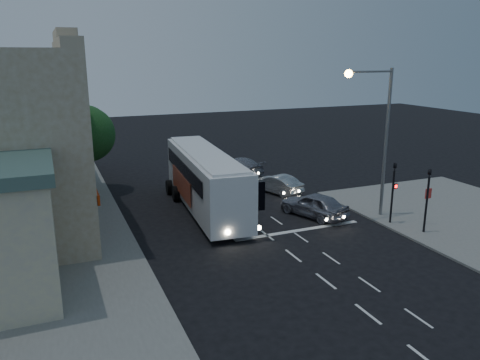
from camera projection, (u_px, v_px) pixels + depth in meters
name	position (u px, v px, depth m)	size (l,w,h in m)	color
ground	(284.00, 248.00, 24.52)	(120.00, 120.00, 0.00)	black
sidewalk_far	(17.00, 231.00, 26.78)	(12.00, 50.00, 0.12)	slate
road_markings	(277.00, 225.00, 27.95)	(8.00, 30.55, 0.01)	silver
tour_bus	(205.00, 179.00, 30.23)	(3.64, 12.83, 3.89)	white
car_suv	(314.00, 205.00, 29.24)	(1.82, 4.52, 1.54)	gray
car_sedan_a	(277.00, 184.00, 34.36)	(1.45, 4.15, 1.37)	#B8B8B8
car_sedan_b	(239.00, 166.00, 39.78)	(2.02, 4.97, 1.44)	gray
traffic_signal_main	(393.00, 185.00, 27.43)	(0.25, 0.35, 4.10)	black
traffic_signal_side	(428.00, 193.00, 25.93)	(0.18, 0.15, 4.10)	black
regulatory_sign	(427.00, 200.00, 27.37)	(0.45, 0.12, 2.20)	slate
streetlight	(378.00, 126.00, 27.75)	(3.32, 0.44, 9.00)	slate
low_building_north	(11.00, 141.00, 36.45)	(9.40, 9.40, 6.50)	#C1BA91
street_tree	(87.00, 132.00, 33.70)	(4.00, 4.00, 6.20)	black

